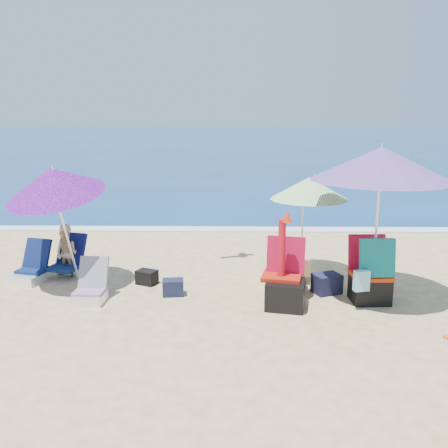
{
  "coord_description": "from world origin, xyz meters",
  "views": [
    {
      "loc": [
        -0.16,
        -6.94,
        2.92
      ],
      "look_at": [
        -0.3,
        1.0,
        1.1
      ],
      "focal_mm": 39.67,
      "sensor_mm": 36.0,
      "label": 1
    }
  ],
  "objects_px": {
    "person_left": "(67,253)",
    "umbrella_turquoise": "(381,164)",
    "person_center": "(293,269)",
    "camp_chair_right": "(370,278)",
    "umbrella_blue": "(54,182)",
    "chair_navy": "(31,271)",
    "camp_chair_left": "(285,287)",
    "chair_rainbow": "(90,290)",
    "furled_umbrella": "(282,254)",
    "umbrella_striped": "(309,188)"
  },
  "relations": [
    {
      "from": "person_left",
      "to": "umbrella_turquoise",
      "type": "bearing_deg",
      "value": -11.13
    },
    {
      "from": "person_center",
      "to": "person_left",
      "type": "xyz_separation_m",
      "value": [
        -3.97,
        0.74,
        0.04
      ]
    },
    {
      "from": "camp_chair_right",
      "to": "person_center",
      "type": "relative_size",
      "value": 1.32
    },
    {
      "from": "umbrella_blue",
      "to": "person_center",
      "type": "relative_size",
      "value": 2.7
    },
    {
      "from": "chair_navy",
      "to": "camp_chair_left",
      "type": "bearing_deg",
      "value": -14.1
    },
    {
      "from": "chair_navy",
      "to": "chair_rainbow",
      "type": "distance_m",
      "value": 1.62
    },
    {
      "from": "person_center",
      "to": "person_left",
      "type": "bearing_deg",
      "value": 169.42
    },
    {
      "from": "chair_rainbow",
      "to": "chair_navy",
      "type": "bearing_deg",
      "value": 144.69
    },
    {
      "from": "umbrella_turquoise",
      "to": "umbrella_blue",
      "type": "xyz_separation_m",
      "value": [
        -5.12,
        0.41,
        -0.34
      ]
    },
    {
      "from": "person_left",
      "to": "chair_navy",
      "type": "bearing_deg",
      "value": -154.6
    },
    {
      "from": "umbrella_blue",
      "to": "person_left",
      "type": "height_order",
      "value": "umbrella_blue"
    },
    {
      "from": "camp_chair_right",
      "to": "person_center",
      "type": "distance_m",
      "value": 1.22
    },
    {
      "from": "umbrella_turquoise",
      "to": "person_left",
      "type": "bearing_deg",
      "value": 168.87
    },
    {
      "from": "umbrella_turquoise",
      "to": "chair_navy",
      "type": "distance_m",
      "value": 6.14
    },
    {
      "from": "umbrella_turquoise",
      "to": "umbrella_blue",
      "type": "bearing_deg",
      "value": 175.42
    },
    {
      "from": "camp_chair_left",
      "to": "umbrella_turquoise",
      "type": "bearing_deg",
      "value": 13.4
    },
    {
      "from": "chair_navy",
      "to": "person_center",
      "type": "distance_m",
      "value": 4.57
    },
    {
      "from": "umbrella_turquoise",
      "to": "person_center",
      "type": "relative_size",
      "value": 3.2
    },
    {
      "from": "furled_umbrella",
      "to": "camp_chair_right",
      "type": "bearing_deg",
      "value": 5.88
    },
    {
      "from": "person_center",
      "to": "person_left",
      "type": "height_order",
      "value": "person_left"
    },
    {
      "from": "umbrella_turquoise",
      "to": "person_left",
      "type": "xyz_separation_m",
      "value": [
        -5.2,
        1.02,
        -1.72
      ]
    },
    {
      "from": "umbrella_turquoise",
      "to": "chair_rainbow",
      "type": "height_order",
      "value": "umbrella_turquoise"
    },
    {
      "from": "camp_chair_right",
      "to": "person_left",
      "type": "height_order",
      "value": "camp_chair_right"
    },
    {
      "from": "umbrella_blue",
      "to": "chair_rainbow",
      "type": "height_order",
      "value": "umbrella_blue"
    },
    {
      "from": "chair_navy",
      "to": "furled_umbrella",
      "type": "bearing_deg",
      "value": -13.59
    },
    {
      "from": "furled_umbrella",
      "to": "umbrella_blue",
      "type": "bearing_deg",
      "value": 169.17
    },
    {
      "from": "furled_umbrella",
      "to": "chair_navy",
      "type": "relative_size",
      "value": 1.85
    },
    {
      "from": "chair_navy",
      "to": "camp_chair_left",
      "type": "height_order",
      "value": "camp_chair_left"
    },
    {
      "from": "umbrella_turquoise",
      "to": "furled_umbrella",
      "type": "relative_size",
      "value": 1.76
    },
    {
      "from": "person_left",
      "to": "camp_chair_left",
      "type": "bearing_deg",
      "value": -19.85
    },
    {
      "from": "umbrella_turquoise",
      "to": "camp_chair_left",
      "type": "height_order",
      "value": "umbrella_turquoise"
    },
    {
      "from": "chair_navy",
      "to": "camp_chair_right",
      "type": "relative_size",
      "value": 0.75
    },
    {
      "from": "chair_rainbow",
      "to": "camp_chair_right",
      "type": "bearing_deg",
      "value": 0.5
    },
    {
      "from": "umbrella_striped",
      "to": "umbrella_blue",
      "type": "xyz_separation_m",
      "value": [
        -4.24,
        -0.75,
        0.21
      ]
    },
    {
      "from": "furled_umbrella",
      "to": "chair_rainbow",
      "type": "xyz_separation_m",
      "value": [
        -2.98,
        0.1,
        -0.64
      ]
    },
    {
      "from": "camp_chair_left",
      "to": "person_left",
      "type": "distance_m",
      "value": 4.01
    },
    {
      "from": "umbrella_turquoise",
      "to": "camp_chair_right",
      "type": "distance_m",
      "value": 1.77
    },
    {
      "from": "umbrella_striped",
      "to": "umbrella_turquoise",
      "type": "bearing_deg",
      "value": -52.86
    },
    {
      "from": "chair_navy",
      "to": "chair_rainbow",
      "type": "height_order",
      "value": "chair_navy"
    },
    {
      "from": "camp_chair_right",
      "to": "person_left",
      "type": "bearing_deg",
      "value": 167.14
    },
    {
      "from": "umbrella_turquoise",
      "to": "umbrella_striped",
      "type": "bearing_deg",
      "value": 127.14
    },
    {
      "from": "chair_rainbow",
      "to": "person_left",
      "type": "relative_size",
      "value": 0.69
    },
    {
      "from": "chair_navy",
      "to": "camp_chair_right",
      "type": "bearing_deg",
      "value": -8.96
    },
    {
      "from": "camp_chair_left",
      "to": "chair_navy",
      "type": "bearing_deg",
      "value": 165.9
    },
    {
      "from": "umbrella_striped",
      "to": "chair_navy",
      "type": "distance_m",
      "value": 5.1
    },
    {
      "from": "person_center",
      "to": "person_left",
      "type": "distance_m",
      "value": 4.04
    },
    {
      "from": "furled_umbrella",
      "to": "camp_chair_right",
      "type": "distance_m",
      "value": 1.46
    },
    {
      "from": "furled_umbrella",
      "to": "chair_rainbow",
      "type": "relative_size",
      "value": 2.27
    },
    {
      "from": "camp_chair_right",
      "to": "umbrella_turquoise",
      "type": "bearing_deg",
      "value": 59.26
    },
    {
      "from": "umbrella_striped",
      "to": "person_left",
      "type": "bearing_deg",
      "value": -178.14
    }
  ]
}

